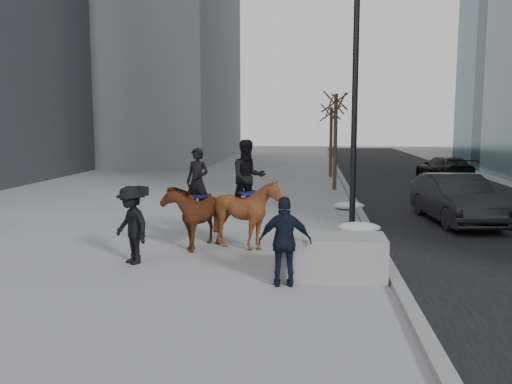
# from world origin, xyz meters

# --- Properties ---
(ground) EXTENTS (120.00, 120.00, 0.00)m
(ground) POSITION_xyz_m (0.00, 0.00, 0.00)
(ground) COLOR gray
(ground) RESTS_ON ground
(road) EXTENTS (8.00, 90.00, 0.01)m
(road) POSITION_xyz_m (7.00, 10.00, 0.01)
(road) COLOR black
(road) RESTS_ON ground
(curb) EXTENTS (0.25, 90.00, 0.12)m
(curb) POSITION_xyz_m (3.00, 10.00, 0.06)
(curb) COLOR gray
(curb) RESTS_ON ground
(planter) EXTENTS (2.20, 1.11, 0.88)m
(planter) POSITION_xyz_m (1.73, -0.69, 0.44)
(planter) COLOR gray
(planter) RESTS_ON ground
(car_near) EXTENTS (2.09, 4.77, 1.52)m
(car_near) POSITION_xyz_m (5.86, 5.82, 0.76)
(car_near) COLOR black
(car_near) RESTS_ON ground
(car_far) EXTENTS (2.54, 4.85, 1.34)m
(car_far) POSITION_xyz_m (8.43, 18.23, 0.67)
(car_far) COLOR black
(car_far) RESTS_ON ground
(tree_near) EXTENTS (1.20, 1.20, 4.95)m
(tree_near) POSITION_xyz_m (2.40, 13.93, 2.47)
(tree_near) COLOR #362C20
(tree_near) RESTS_ON ground
(tree_far) EXTENTS (1.20, 1.20, 4.43)m
(tree_far) POSITION_xyz_m (2.40, 19.71, 2.22)
(tree_far) COLOR #3B2F22
(tree_far) RESTS_ON ground
(mounted_left) EXTENTS (1.53, 2.14, 2.52)m
(mounted_left) POSITION_xyz_m (-1.57, 1.78, 0.94)
(mounted_left) COLOR #521A10
(mounted_left) RESTS_ON ground
(mounted_right) EXTENTS (1.95, 2.05, 2.73)m
(mounted_right) POSITION_xyz_m (-0.26, 1.66, 1.09)
(mounted_right) COLOR #481E0E
(mounted_right) RESTS_ON ground
(feeder) EXTENTS (1.06, 0.89, 1.75)m
(feeder) POSITION_xyz_m (0.83, -1.37, 0.88)
(feeder) COLOR black
(feeder) RESTS_ON ground
(camera_crew) EXTENTS (1.28, 1.24, 1.75)m
(camera_crew) POSITION_xyz_m (-2.67, -0.03, 0.89)
(camera_crew) COLOR black
(camera_crew) RESTS_ON ground
(lamppost) EXTENTS (0.25, 1.59, 9.09)m
(lamppost) POSITION_xyz_m (2.60, 5.23, 4.99)
(lamppost) COLOR black
(lamppost) RESTS_ON ground
(snow_piles) EXTENTS (1.23, 4.95, 0.31)m
(snow_piles) POSITION_xyz_m (2.70, 5.70, 0.15)
(snow_piles) COLOR white
(snow_piles) RESTS_ON ground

